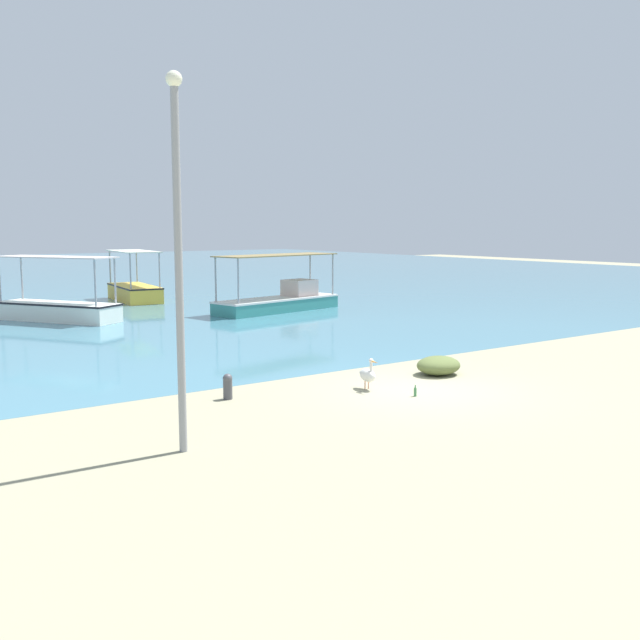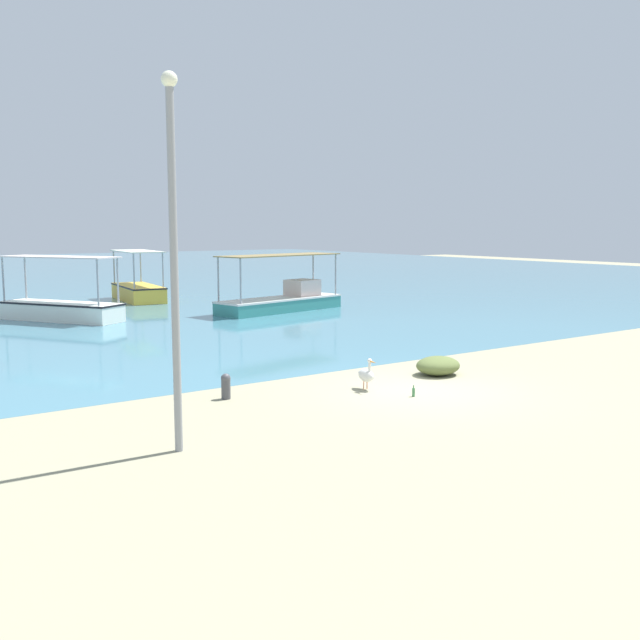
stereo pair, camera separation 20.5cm
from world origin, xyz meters
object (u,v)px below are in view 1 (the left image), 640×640
at_px(lamp_post, 178,246).
at_px(fishing_boat_outer, 280,299).
at_px(pelican, 368,374).
at_px(net_pile, 439,365).
at_px(mooring_bollard, 228,386).
at_px(fishing_boat_far_left, 134,290).
at_px(glass_bottle, 415,392).
at_px(fishing_boat_near_left, 58,308).

bearing_deg(lamp_post, fishing_boat_outer, 53.27).
relative_size(pelican, net_pile, 0.64).
distance_m(mooring_bollard, net_pile, 5.99).
xyz_separation_m(fishing_boat_outer, mooring_bollard, (-10.20, -13.99, -0.25)).
distance_m(lamp_post, mooring_bollard, 5.08).
xyz_separation_m(fishing_boat_far_left, glass_bottle, (-2.53, -24.67, -0.47)).
height_order(fishing_boat_outer, fishing_boat_far_left, fishing_boat_far_left).
relative_size(fishing_boat_outer, net_pile, 5.46).
xyz_separation_m(fishing_boat_far_left, mooring_bollard, (-6.25, -22.37, -0.25)).
bearing_deg(net_pile, glass_bottle, -146.35).
height_order(pelican, mooring_bollard, pelican).
distance_m(fishing_boat_outer, fishing_boat_far_left, 9.26).
bearing_deg(lamp_post, glass_bottle, 6.20).
distance_m(fishing_boat_far_left, pelican, 23.66).
distance_m(fishing_boat_outer, glass_bottle, 17.53).
distance_m(fishing_boat_near_left, lamp_post, 19.79).
xyz_separation_m(pelican, net_pile, (2.67, 0.27, -0.12)).
distance_m(fishing_boat_far_left, fishing_boat_near_left, 8.24).
distance_m(fishing_boat_far_left, glass_bottle, 24.80).
relative_size(fishing_boat_outer, fishing_boat_near_left, 1.25).
distance_m(pelican, mooring_bollard, 3.44).
xyz_separation_m(fishing_boat_outer, fishing_boat_far_left, (-3.94, 8.38, -0.00)).
height_order(lamp_post, glass_bottle, lamp_post).
relative_size(lamp_post, glass_bottle, 24.19).
xyz_separation_m(fishing_boat_near_left, glass_bottle, (3.10, -18.64, -0.45)).
xyz_separation_m(pelican, glass_bottle, (0.47, -1.19, -0.27)).
bearing_deg(fishing_boat_outer, fishing_boat_near_left, 166.18).
height_order(fishing_boat_far_left, pelican, fishing_boat_far_left).
xyz_separation_m(fishing_boat_near_left, pelican, (2.63, -17.44, -0.18)).
bearing_deg(net_pile, fishing_boat_outer, 73.93).
distance_m(fishing_boat_outer, lamp_post, 21.38).
bearing_deg(fishing_boat_outer, net_pile, -106.07).
relative_size(fishing_boat_outer, lamp_post, 1.05).
bearing_deg(pelican, fishing_boat_outer, 65.30).
bearing_deg(fishing_boat_near_left, lamp_post, -99.08).
xyz_separation_m(fishing_boat_far_left, fishing_boat_near_left, (-5.62, -6.03, -0.01)).
bearing_deg(pelican, lamp_post, -161.92).
relative_size(mooring_bollard, net_pile, 0.48).
distance_m(pelican, lamp_post, 6.83).
bearing_deg(fishing_boat_near_left, glass_bottle, -80.57).
relative_size(fishing_boat_near_left, net_pile, 4.38).
xyz_separation_m(fishing_boat_outer, glass_bottle, (-6.47, -16.29, -0.47)).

